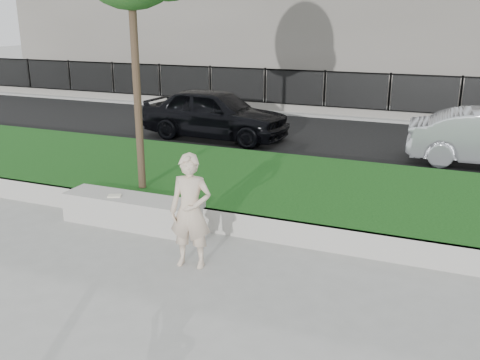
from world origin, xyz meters
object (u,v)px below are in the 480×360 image
at_px(man, 191,211).
at_px(book, 114,196).
at_px(stone_bench, 133,211).
at_px(car_dark, 215,113).

height_order(man, book, man).
distance_m(stone_bench, man, 1.98).
bearing_deg(book, man, -50.49).
bearing_deg(stone_bench, man, -30.76).
bearing_deg(stone_bench, book, -163.43).
distance_m(man, car_dark, 8.06).
bearing_deg(stone_bench, car_dark, 102.95).
distance_m(stone_bench, car_dark, 6.65).
distance_m(book, car_dark, 6.66).
relative_size(book, car_dark, 0.05).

